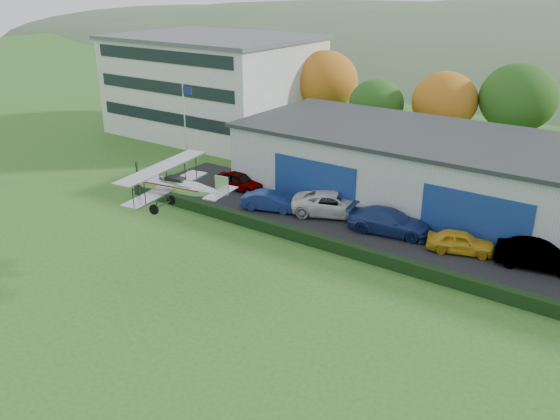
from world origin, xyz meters
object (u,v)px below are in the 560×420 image
Objects in this scene: office_block at (215,85)px; flagpole at (186,121)px; hangar at (503,182)px; car_2 at (334,204)px; car_0 at (240,181)px; car_4 at (461,242)px; biplane at (177,184)px; car_1 at (270,201)px; car_3 at (389,221)px; car_5 at (539,256)px.

flagpole is at bearing -58.03° from office_block.
hangar reaches higher than car_2.
car_0 is (6.10, -0.45, -4.01)m from flagpole.
biplane is (-12.32, -12.02, 4.79)m from car_4.
car_4 reaches higher than car_1.
car_2 is (-9.84, -6.69, -1.77)m from hangar.
car_2 reaches higher than car_3.
flagpole is 1.63× the size of car_5.
biplane is (20.41, -26.44, 0.33)m from office_block.
hangar is at bearing 13.51° from flagpole.
car_1 is at bearing 88.88° from car_3.
biplane is at bearing -156.58° from car_0.
hangar is at bearing -73.19° from car_0.
hangar is 33.84m from office_block.
car_5 is at bearing 27.81° from biplane.
car_0 is at bearing 106.64° from biplane.
car_5 is (29.12, -0.91, -3.93)m from flagpole.
office_block is 4.99× the size of car_4.
car_3 is (-5.20, -7.25, -1.78)m from hangar.
car_1 is 4.73m from car_2.
car_4 is at bearing -92.03° from hangar.
car_0 is 1.02× the size of car_4.
car_5 is (4.24, -6.89, -1.80)m from hangar.
car_3 is at bearing 82.46° from car_5.
car_5 is 21.50m from biplane.
car_3 reaches higher than car_1.
car_0 is 18.55m from car_4.
car_0 is at bearing 64.74° from car_2.
office_block is at bearing 53.32° from car_3.
office_block is 27.26m from car_2.
office_block is 20.07m from car_0.
car_5 is (4.50, 0.52, 0.11)m from car_4.
office_block is (-33.00, 7.02, 2.56)m from hangar.
car_0 is at bearing -4.23° from flagpole.
car_5 is 0.70× the size of biplane.
hangar is at bearing 21.84° from car_5.
office_block is 31.55m from car_3.
hangar is 8.28m from car_5.
office_block is at bearing 31.38° from car_1.
car_2 is at bearing -85.48° from car_1.
flagpole is 1.94× the size of car_4.
flagpole is 1.33× the size of car_2.
car_0 is 0.75× the size of car_3.
flagpole is 7.32m from car_0.
flagpole is 29.40m from car_5.
biplane reaches higher than car_3.
car_0 is at bearing -161.10° from hangar.
car_3 is at bearing -27.18° from office_block.
car_2 reaches higher than car_1.
car_4 is 0.84× the size of car_5.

